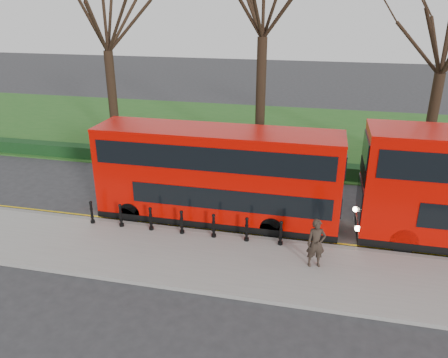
# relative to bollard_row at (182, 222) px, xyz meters

# --- Properties ---
(ground) EXTENTS (120.00, 120.00, 0.00)m
(ground) POSITION_rel_bollard_row_xyz_m (-0.49, 1.35, -0.65)
(ground) COLOR #28282B
(ground) RESTS_ON ground
(pavement) EXTENTS (60.00, 4.00, 0.15)m
(pavement) POSITION_rel_bollard_row_xyz_m (-0.49, -1.65, -0.58)
(pavement) COLOR gray
(pavement) RESTS_ON ground
(kerb) EXTENTS (60.00, 0.25, 0.16)m
(kerb) POSITION_rel_bollard_row_xyz_m (-0.49, 0.35, -0.58)
(kerb) COLOR slate
(kerb) RESTS_ON ground
(grass_verge) EXTENTS (60.00, 18.00, 0.06)m
(grass_verge) POSITION_rel_bollard_row_xyz_m (-0.49, 16.35, -0.62)
(grass_verge) COLOR #22531B
(grass_verge) RESTS_ON ground
(hedge) EXTENTS (60.00, 0.90, 0.80)m
(hedge) POSITION_rel_bollard_row_xyz_m (-0.49, 8.15, -0.25)
(hedge) COLOR black
(hedge) RESTS_ON ground
(yellow_line_outer) EXTENTS (60.00, 0.10, 0.01)m
(yellow_line_outer) POSITION_rel_bollard_row_xyz_m (-0.49, 0.65, -0.64)
(yellow_line_outer) COLOR yellow
(yellow_line_outer) RESTS_ON ground
(yellow_line_inner) EXTENTS (60.00, 0.10, 0.01)m
(yellow_line_inner) POSITION_rel_bollard_row_xyz_m (-0.49, 0.85, -0.64)
(yellow_line_inner) COLOR yellow
(yellow_line_inner) RESTS_ON ground
(tree_left) EXTENTS (7.30, 7.30, 11.40)m
(tree_left) POSITION_rel_bollard_row_xyz_m (-8.49, 11.35, 7.64)
(tree_left) COLOR black
(tree_left) RESTS_ON ground
(tree_right) EXTENTS (6.41, 6.41, 10.01)m
(tree_right) POSITION_rel_bollard_row_xyz_m (11.51, 11.35, 6.62)
(tree_right) COLOR black
(tree_right) RESTS_ON ground
(bollard_row) EXTENTS (8.40, 0.15, 1.00)m
(bollard_row) POSITION_rel_bollard_row_xyz_m (0.00, 0.00, 0.00)
(bollard_row) COLOR black
(bollard_row) RESTS_ON pavement
(bus_lead) EXTENTS (10.59, 2.43, 4.21)m
(bus_lead) POSITION_rel_bollard_row_xyz_m (1.08, 1.80, 1.47)
(bus_lead) COLOR #B40700
(bus_lead) RESTS_ON ground
(pedestrian) EXTENTS (0.77, 0.60, 1.87)m
(pedestrian) POSITION_rel_bollard_row_xyz_m (5.51, -1.22, 0.43)
(pedestrian) COLOR #2D231C
(pedestrian) RESTS_ON pavement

